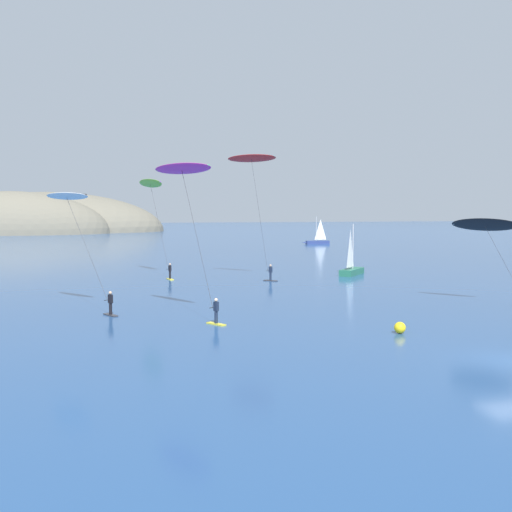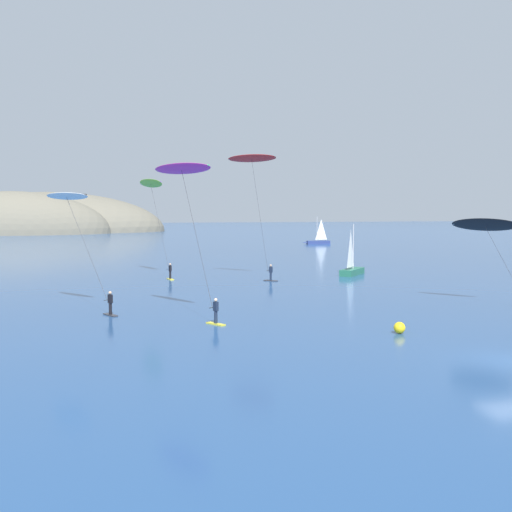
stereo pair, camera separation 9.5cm
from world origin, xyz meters
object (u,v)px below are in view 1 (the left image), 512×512
at_px(kitesurfer_red, 253,167).
at_px(kitesurfer_lime, 152,190).
at_px(kitesurfer_white, 71,207).
at_px(kitesurfer_black, 488,230).
at_px(kitesurfer_magenta, 184,180).
at_px(sailboat_far, 316,241).
at_px(sailboat_near, 353,269).
at_px(marker_buoy, 400,328).

height_order(kitesurfer_red, kitesurfer_lime, kitesurfer_red).
xyz_separation_m(kitesurfer_lime, kitesurfer_white, (-7.47, -22.55, -1.92)).
bearing_deg(kitesurfer_white, kitesurfer_black, -9.04).
bearing_deg(kitesurfer_magenta, kitesurfer_black, 2.14).
bearing_deg(kitesurfer_lime, kitesurfer_magenta, -89.56).
bearing_deg(sailboat_far, sailboat_near, -104.69).
xyz_separation_m(kitesurfer_red, marker_buoy, (2.16, -30.06, -11.39)).
distance_m(sailboat_near, sailboat_far, 61.08).
xyz_separation_m(kitesurfer_red, kitesurfer_white, (-17.38, -15.87, -4.13)).
distance_m(sailboat_far, kitesurfer_white, 89.87).
xyz_separation_m(kitesurfer_black, marker_buoy, (-11.71, -9.21, -5.47)).
xyz_separation_m(kitesurfer_red, kitesurfer_lime, (-9.91, 6.68, -2.22)).
bearing_deg(sailboat_far, kitesurfer_white, -120.15).
distance_m(sailboat_near, kitesurfer_red, 16.64).
distance_m(kitesurfer_lime, kitesurfer_black, 36.56).
xyz_separation_m(sailboat_near, kitesurfer_white, (-29.52, -18.40, 6.96)).
relative_size(sailboat_near, kitesurfer_lime, 0.53).
height_order(sailboat_far, kitesurfer_magenta, kitesurfer_magenta).
bearing_deg(marker_buoy, kitesurfer_white, 144.03).
distance_m(kitesurfer_lime, marker_buoy, 39.74).
bearing_deg(kitesurfer_magenta, kitesurfer_red, 65.95).
distance_m(kitesurfer_red, marker_buoy, 32.21).
bearing_deg(sailboat_near, kitesurfer_lime, 169.33).
height_order(sailboat_far, marker_buoy, sailboat_far).
xyz_separation_m(sailboat_far, kitesurfer_lime, (-37.53, -54.93, 8.88)).
xyz_separation_m(sailboat_far, kitesurfer_red, (-27.62, -61.61, 11.10)).
distance_m(kitesurfer_magenta, kitesurfer_white, 9.83).
distance_m(kitesurfer_red, kitesurfer_magenta, 23.90).
bearing_deg(sailboat_near, kitesurfer_magenta, -131.99).
relative_size(sailboat_near, kitesurfer_magenta, 0.54).
height_order(kitesurfer_lime, kitesurfer_magenta, kitesurfer_lime).
bearing_deg(kitesurfer_magenta, kitesurfer_white, 142.74).
bearing_deg(kitesurfer_black, kitesurfer_lime, 130.84).
height_order(kitesurfer_red, kitesurfer_white, kitesurfer_red).
distance_m(kitesurfer_red, kitesurfer_white, 23.90).
height_order(kitesurfer_white, kitesurfer_black, kitesurfer_white).
bearing_deg(kitesurfer_lime, sailboat_near, -10.67).
bearing_deg(kitesurfer_black, kitesurfer_white, 170.96).
relative_size(kitesurfer_magenta, kitesurfer_black, 1.56).
height_order(kitesurfer_magenta, kitesurfer_black, kitesurfer_magenta).
height_order(kitesurfer_magenta, kitesurfer_white, kitesurfer_magenta).
height_order(kitesurfer_black, marker_buoy, kitesurfer_black).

